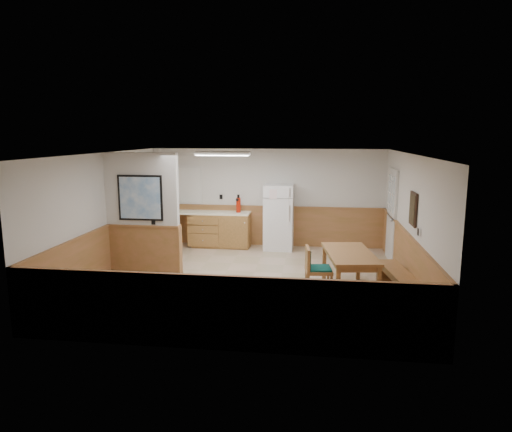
# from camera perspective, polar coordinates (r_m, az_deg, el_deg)

# --- Properties ---
(ground) EXTENTS (6.00, 6.00, 0.00)m
(ground) POSITION_cam_1_polar(r_m,az_deg,el_deg) (9.13, -0.69, -8.06)
(ground) COLOR tan
(ground) RESTS_ON ground
(ceiling) EXTENTS (6.00, 6.00, 0.02)m
(ceiling) POSITION_cam_1_polar(r_m,az_deg,el_deg) (8.68, -0.72, 7.81)
(ceiling) COLOR silver
(ceiling) RESTS_ON back_wall
(back_wall) EXTENTS (6.00, 0.02, 2.50)m
(back_wall) POSITION_cam_1_polar(r_m,az_deg,el_deg) (11.76, 1.36, 2.31)
(back_wall) COLOR silver
(back_wall) RESTS_ON ground
(right_wall) EXTENTS (0.02, 6.00, 2.50)m
(right_wall) POSITION_cam_1_polar(r_m,az_deg,el_deg) (8.92, 18.75, -0.76)
(right_wall) COLOR silver
(right_wall) RESTS_ON ground
(left_wall) EXTENTS (0.02, 6.00, 2.50)m
(left_wall) POSITION_cam_1_polar(r_m,az_deg,el_deg) (9.71, -18.52, 0.11)
(left_wall) COLOR silver
(left_wall) RESTS_ON ground
(wainscot_back) EXTENTS (6.00, 0.04, 1.00)m
(wainscot_back) POSITION_cam_1_polar(r_m,az_deg,el_deg) (11.87, 1.33, -1.29)
(wainscot_back) COLOR #A76742
(wainscot_back) RESTS_ON ground
(wainscot_right) EXTENTS (0.04, 6.00, 1.00)m
(wainscot_right) POSITION_cam_1_polar(r_m,az_deg,el_deg) (9.08, 18.36, -5.41)
(wainscot_right) COLOR #A76742
(wainscot_right) RESTS_ON ground
(wainscot_left) EXTENTS (0.04, 6.00, 1.00)m
(wainscot_left) POSITION_cam_1_polar(r_m,az_deg,el_deg) (9.85, -18.17, -4.19)
(wainscot_left) COLOR #A76742
(wainscot_left) RESTS_ON ground
(partition_wall) EXTENTS (1.50, 0.20, 2.50)m
(partition_wall) POSITION_cam_1_polar(r_m,az_deg,el_deg) (9.59, -13.97, 0.11)
(partition_wall) COLOR silver
(partition_wall) RESTS_ON ground
(kitchen_counter) EXTENTS (2.20, 0.61, 1.00)m
(kitchen_counter) POSITION_cam_1_polar(r_m,az_deg,el_deg) (11.78, -4.68, -1.61)
(kitchen_counter) COLOR #AA753C
(kitchen_counter) RESTS_ON ground
(exterior_door) EXTENTS (0.07, 1.02, 2.15)m
(exterior_door) POSITION_cam_1_polar(r_m,az_deg,el_deg) (10.78, 16.57, 0.10)
(exterior_door) COLOR silver
(exterior_door) RESTS_ON ground
(kitchen_window) EXTENTS (0.80, 0.04, 1.00)m
(kitchen_window) POSITION_cam_1_polar(r_m,az_deg,el_deg) (12.11, -8.60, 3.85)
(kitchen_window) COLOR silver
(kitchen_window) RESTS_ON back_wall
(wall_painting) EXTENTS (0.04, 0.50, 0.60)m
(wall_painting) POSITION_cam_1_polar(r_m,az_deg,el_deg) (8.57, 19.03, 0.84)
(wall_painting) COLOR #301D13
(wall_painting) RESTS_ON right_wall
(fluorescent_fixture) EXTENTS (1.20, 0.30, 0.09)m
(fluorescent_fixture) POSITION_cam_1_polar(r_m,az_deg,el_deg) (10.10, -4.21, 7.81)
(fluorescent_fixture) COLOR silver
(fluorescent_fixture) RESTS_ON ceiling
(refrigerator) EXTENTS (0.72, 0.72, 1.63)m
(refrigerator) POSITION_cam_1_polar(r_m,az_deg,el_deg) (11.44, 2.87, -0.13)
(refrigerator) COLOR white
(refrigerator) RESTS_ON ground
(dining_table) EXTENTS (1.01, 1.69, 0.75)m
(dining_table) POSITION_cam_1_polar(r_m,az_deg,el_deg) (8.48, 11.62, -5.10)
(dining_table) COLOR #A7653D
(dining_table) RESTS_ON ground
(dining_bench) EXTENTS (0.58, 1.67, 0.45)m
(dining_bench) POSITION_cam_1_polar(r_m,az_deg,el_deg) (8.59, 17.47, -7.32)
(dining_bench) COLOR #A7653D
(dining_bench) RESTS_ON ground
(dining_chair) EXTENTS (0.70, 0.52, 0.85)m
(dining_chair) POSITION_cam_1_polar(r_m,az_deg,el_deg) (8.39, 7.23, -6.28)
(dining_chair) COLOR #A7653D
(dining_chair) RESTS_ON ground
(fire_extinguisher) EXTENTS (0.15, 0.15, 0.45)m
(fire_extinguisher) POSITION_cam_1_polar(r_m,az_deg,el_deg) (11.59, -2.22, 1.44)
(fire_extinguisher) COLOR #AE1B09
(fire_extinguisher) RESTS_ON kitchen_counter
(soap_bottle) EXTENTS (0.07, 0.07, 0.21)m
(soap_bottle) POSITION_cam_1_polar(r_m,az_deg,el_deg) (11.93, -9.85, 1.08)
(soap_bottle) COLOR #198B26
(soap_bottle) RESTS_ON kitchen_counter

